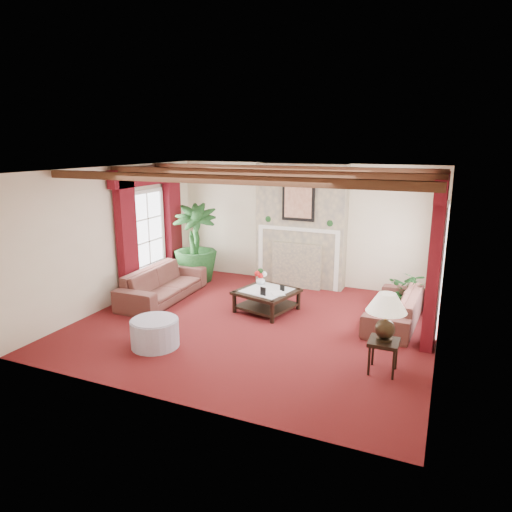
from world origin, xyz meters
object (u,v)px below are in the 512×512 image
at_px(sofa_left, 163,279).
at_px(sofa_right, 395,302).
at_px(coffee_table, 267,301).
at_px(potted_palm, 196,260).
at_px(ottoman, 155,333).
at_px(side_table, 383,356).

bearing_deg(sofa_left, sofa_right, -85.12).
bearing_deg(coffee_table, potted_palm, 166.50).
relative_size(sofa_right, coffee_table, 2.02).
relative_size(sofa_left, coffee_table, 2.23).
xyz_separation_m(sofa_right, ottoman, (-3.35, -2.49, -0.17)).
height_order(side_table, ottoman, side_table).
bearing_deg(sofa_right, side_table, 5.17).
bearing_deg(side_table, sofa_left, 163.05).
height_order(potted_palm, coffee_table, potted_palm).
distance_m(sofa_right, side_table, 1.95).
relative_size(sofa_left, side_table, 4.67).
bearing_deg(potted_palm, sofa_right, -10.25).
distance_m(sofa_right, ottoman, 4.18).
height_order(sofa_right, side_table, sofa_right).
distance_m(coffee_table, side_table, 2.87).
bearing_deg(ottoman, sofa_left, 121.16).
bearing_deg(potted_palm, sofa_left, -88.76).
relative_size(sofa_right, ottoman, 2.69).
height_order(potted_palm, ottoman, potted_palm).
distance_m(potted_palm, coffee_table, 2.55).
distance_m(sofa_right, coffee_table, 2.35).
bearing_deg(ottoman, potted_palm, 110.04).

